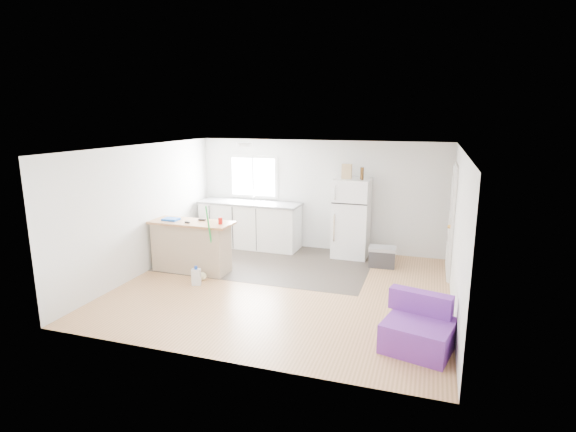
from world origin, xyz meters
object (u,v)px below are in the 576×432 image
object	(u,v)px
cardboard_box	(347,171)
bottle_left	(362,174)
kitchen_cabinets	(250,224)
peninsula	(191,246)
refrigerator	(351,218)
bottle_right	(362,173)
mop	(205,267)
blue_tray	(171,219)
red_cup	(220,221)
cleaner_jug	(196,277)
cooler	(382,257)
purple_seat	(419,330)

from	to	relation	value
cardboard_box	bottle_left	distance (m)	0.33
kitchen_cabinets	cardboard_box	size ratio (longest dim) A/B	7.74
peninsula	refrigerator	world-z (taller)	refrigerator
bottle_right	peninsula	bearing A→B (deg)	-147.40
kitchen_cabinets	peninsula	bearing A→B (deg)	-101.66
bottle_left	bottle_right	distance (m)	0.08
bottle_left	refrigerator	bearing A→B (deg)	158.87
peninsula	bottle_left	bearing A→B (deg)	32.26
mop	bottle_right	size ratio (longest dim) A/B	5.59
refrigerator	bottle_right	world-z (taller)	bottle_right
blue_tray	bottle_left	distance (m)	3.86
kitchen_cabinets	cardboard_box	world-z (taller)	cardboard_box
red_cup	cardboard_box	size ratio (longest dim) A/B	0.40
kitchen_cabinets	bottle_right	distance (m)	2.77
cleaner_jug	bottle_right	world-z (taller)	bottle_right
refrigerator	cardboard_box	distance (m)	0.98
cleaner_jug	bottle_left	xyz separation A→B (m)	(2.48, 2.42, 1.62)
blue_tray	bottle_left	xyz separation A→B (m)	(3.32, 1.80, 0.78)
kitchen_cabinets	cooler	distance (m)	3.06
purple_seat	cardboard_box	distance (m)	4.20
blue_tray	cleaner_jug	bearing A→B (deg)	-36.36
purple_seat	bottle_left	bearing A→B (deg)	124.76
blue_tray	cardboard_box	bearing A→B (deg)	31.75
red_cup	refrigerator	bearing A→B (deg)	41.89
kitchen_cabinets	peninsula	world-z (taller)	kitchen_cabinets
cardboard_box	bottle_right	distance (m)	0.31
red_cup	cardboard_box	bearing A→B (deg)	43.37
red_cup	cardboard_box	world-z (taller)	cardboard_box
red_cup	bottle_left	xyz separation A→B (m)	(2.29, 1.80, 0.74)
red_cup	bottle_right	world-z (taller)	bottle_right
purple_seat	bottle_left	xyz separation A→B (m)	(-1.31, 3.49, 1.53)
kitchen_cabinets	red_cup	bearing A→B (deg)	-82.46
refrigerator	red_cup	bearing A→B (deg)	-137.13
purple_seat	blue_tray	bearing A→B (deg)	174.10
blue_tray	red_cup	bearing A→B (deg)	0.05
kitchen_cabinets	bottle_left	distance (m)	2.79
peninsula	bottle_left	size ratio (longest dim) A/B	6.36
bottle_right	kitchen_cabinets	bearing A→B (deg)	179.95
cleaner_jug	refrigerator	bearing A→B (deg)	27.51
mop	bottle_right	world-z (taller)	bottle_right
mop	red_cup	world-z (taller)	mop
mop	bottle_right	xyz separation A→B (m)	(2.45, 2.22, 1.54)
peninsula	purple_seat	world-z (taller)	peninsula
kitchen_cabinets	blue_tray	world-z (taller)	kitchen_cabinets
cooler	cleaner_jug	world-z (taller)	cooler
cleaner_jug	red_cup	distance (m)	1.10
bottle_right	cleaner_jug	bearing A→B (deg)	-134.61
cardboard_box	red_cup	bearing A→B (deg)	-136.63
peninsula	purple_seat	bearing A→B (deg)	-21.07
refrigerator	mop	world-z (taller)	refrigerator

